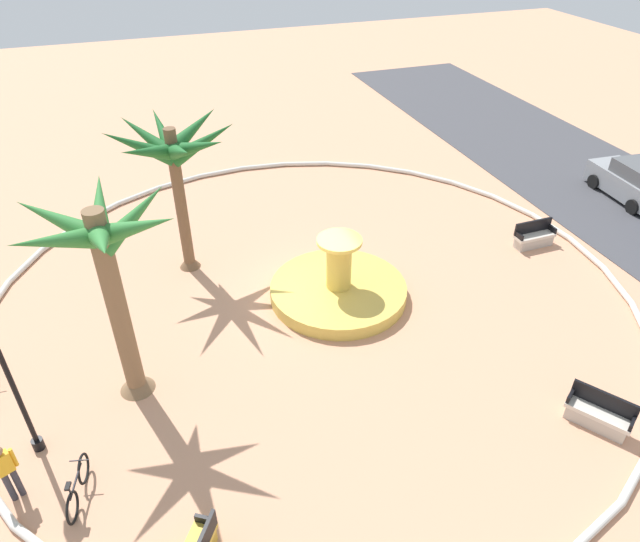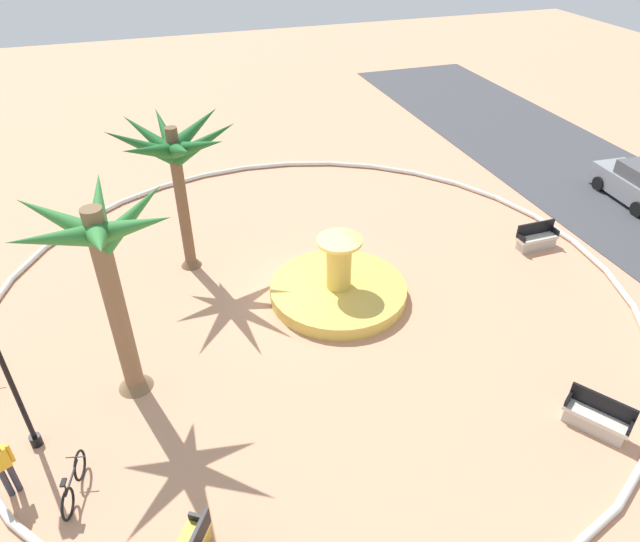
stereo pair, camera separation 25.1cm
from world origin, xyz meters
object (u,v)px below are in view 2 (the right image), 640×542
object	(u,v)px
person_cyclist_helmet	(3,466)
lamppost	(6,371)
palm_tree_near_fountain	(105,260)
bicycle_red_frame	(74,484)
bench_west	(536,240)
parked_car_leftmost	(638,184)
fountain	(338,289)
palm_tree_by_curb	(175,154)
bench_east	(596,419)

from	to	relation	value
person_cyclist_helmet	lamppost	bearing A→B (deg)	163.85
palm_tree_near_fountain	bicycle_red_frame	distance (m)	5.11
bench_west	parked_car_leftmost	distance (m)	6.67
fountain	palm_tree_by_curb	bearing A→B (deg)	-127.83
palm_tree_by_curb	bench_west	size ratio (longest dim) A/B	3.39
palm_tree_near_fountain	palm_tree_by_curb	bearing A→B (deg)	157.78
palm_tree_near_fountain	bicycle_red_frame	world-z (taller)	palm_tree_near_fountain
bench_west	person_cyclist_helmet	bearing A→B (deg)	-73.62
palm_tree_by_curb	person_cyclist_helmet	xyz separation A→B (m)	(8.08, -5.13, -3.37)
lamppost	bicycle_red_frame	xyz separation A→B (m)	(1.79, 0.98, -2.14)
bench_east	palm_tree_by_curb	bearing A→B (deg)	-140.85
bicycle_red_frame	person_cyclist_helmet	xyz separation A→B (m)	(-0.51, -1.35, 0.57)
fountain	bench_east	xyz separation A→B (m)	(7.29, 4.31, 0.03)
bicycle_red_frame	person_cyclist_helmet	distance (m)	1.55
palm_tree_by_curb	bicycle_red_frame	xyz separation A→B (m)	(8.58, -3.78, -3.93)
lamppost	bicycle_red_frame	world-z (taller)	lamppost
palm_tree_near_fountain	lamppost	world-z (taller)	palm_tree_near_fountain
fountain	bench_west	xyz separation A→B (m)	(-0.55, 8.15, 0.03)
fountain	parked_car_leftmost	bearing A→B (deg)	99.61
fountain	lamppost	distance (m)	10.02
bench_east	lamppost	size ratio (longest dim) A/B	0.37
palm_tree_by_curb	bench_west	world-z (taller)	palm_tree_by_curb
bench_east	bicycle_red_frame	distance (m)	12.69
fountain	palm_tree_near_fountain	xyz separation A→B (m)	(2.13, -6.69, 3.90)
lamppost	person_cyclist_helmet	size ratio (longest dim) A/B	2.55
lamppost	fountain	bearing A→B (deg)	110.11
fountain	palm_tree_near_fountain	size ratio (longest dim) A/B	0.78
lamppost	bench_west	bearing A→B (deg)	102.73
parked_car_leftmost	palm_tree_by_curb	bearing A→B (deg)	-92.94
palm_tree_by_curb	bench_east	size ratio (longest dim) A/B	3.39
bench_west	lamppost	xyz separation A→B (m)	(3.91, -17.32, 2.17)
bench_west	person_cyclist_helmet	xyz separation A→B (m)	(5.20, -17.69, 0.60)
parked_car_leftmost	bench_west	bearing A→B (deg)	-73.37
bicycle_red_frame	parked_car_leftmost	distance (m)	23.96
palm_tree_by_curb	lamppost	distance (m)	8.48
bench_west	lamppost	distance (m)	17.89
bench_east	bench_west	distance (m)	8.73
palm_tree_near_fountain	bench_west	world-z (taller)	palm_tree_near_fountain
palm_tree_by_curb	person_cyclist_helmet	bearing A→B (deg)	-32.42
fountain	palm_tree_near_fountain	bearing A→B (deg)	-72.36
bench_east	bicycle_red_frame	xyz separation A→B (m)	(-2.14, -12.51, 0.04)
lamppost	parked_car_leftmost	world-z (taller)	lamppost
bench_east	bench_west	size ratio (longest dim) A/B	1.00
lamppost	person_cyclist_helmet	distance (m)	2.06
lamppost	bench_east	bearing A→B (deg)	73.74
palm_tree_by_curb	palm_tree_near_fountain	bearing A→B (deg)	-22.22
bicycle_red_frame	parked_car_leftmost	size ratio (longest dim) A/B	0.41
palm_tree_near_fountain	palm_tree_by_curb	xyz separation A→B (m)	(-5.56, 2.27, 0.10)
bench_west	person_cyclist_helmet	world-z (taller)	person_cyclist_helmet
palm_tree_near_fountain	palm_tree_by_curb	distance (m)	6.01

